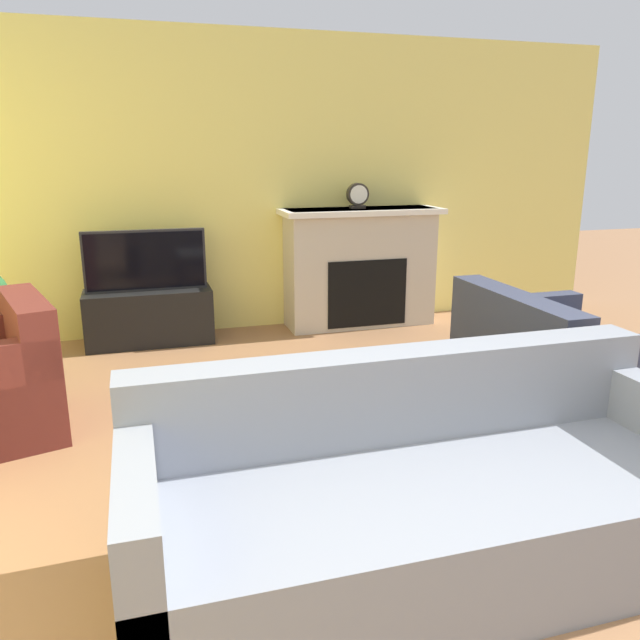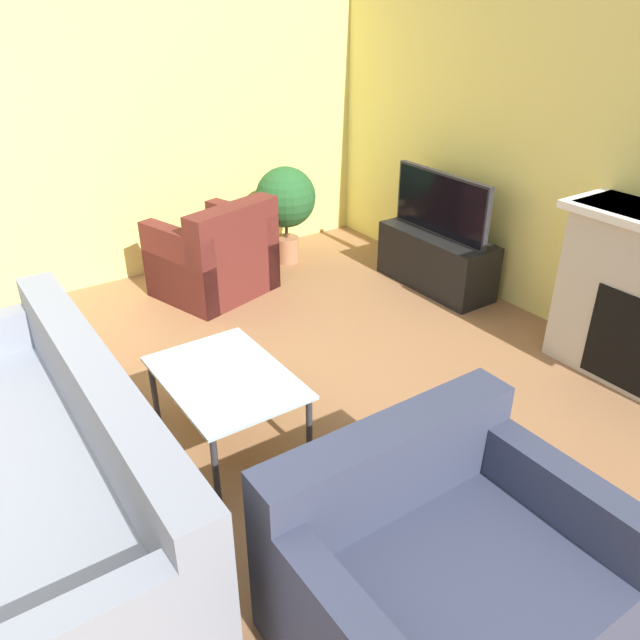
% 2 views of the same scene
% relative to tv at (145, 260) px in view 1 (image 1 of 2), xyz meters
% --- Properties ---
extents(wall_back, '(7.86, 0.06, 2.70)m').
position_rel_tv_xyz_m(wall_back, '(0.73, 0.32, 0.61)').
color(wall_back, '#EADB72').
rests_on(wall_back, ground_plane).
extents(fireplace, '(1.54, 0.50, 1.13)m').
position_rel_tv_xyz_m(fireplace, '(1.99, 0.07, -0.15)').
color(fireplace, '#BCB2A3').
rests_on(fireplace, ground_plane).
extents(tv_stand, '(1.09, 0.42, 0.48)m').
position_rel_tv_xyz_m(tv_stand, '(0.00, 0.00, -0.50)').
color(tv_stand, black).
rests_on(tv_stand, ground_plane).
extents(tv, '(1.03, 0.06, 0.53)m').
position_rel_tv_xyz_m(tv, '(0.00, 0.00, 0.00)').
color(tv, '#232328').
rests_on(tv, tv_stand).
extents(couch_sectional, '(2.38, 0.94, 0.82)m').
position_rel_tv_xyz_m(couch_sectional, '(0.99, -3.47, -0.46)').
color(couch_sectional, gray).
rests_on(couch_sectional, ground_plane).
extents(couch_loveseat, '(0.98, 1.22, 0.82)m').
position_rel_tv_xyz_m(couch_loveseat, '(2.46, -2.33, -0.46)').
color(couch_loveseat, '#33384C').
rests_on(couch_loveseat, ground_plane).
extents(coffee_table, '(0.92, 0.64, 0.43)m').
position_rel_tv_xyz_m(coffee_table, '(0.88, -2.46, -0.36)').
color(coffee_table, '#333338').
rests_on(coffee_table, ground_plane).
extents(mantel_clock, '(0.20, 0.07, 0.23)m').
position_rel_tv_xyz_m(mantel_clock, '(1.96, 0.07, 0.51)').
color(mantel_clock, '#28231E').
rests_on(mantel_clock, fireplace).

